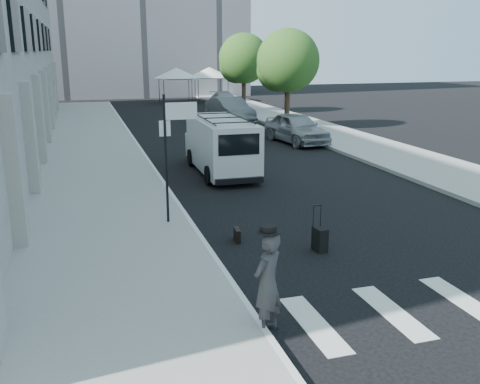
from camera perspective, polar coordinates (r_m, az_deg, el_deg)
ground at (r=12.83m, az=6.39°, el=-7.00°), size 120.00×120.00×0.00m
sidewalk_left at (r=27.32m, az=-15.51°, el=4.50°), size 4.50×48.00×0.15m
sidewalk_right at (r=34.17m, az=7.18°, el=6.93°), size 4.00×56.00×0.15m
sign_pole at (r=14.47m, az=-7.08°, el=6.40°), size 1.03×0.07×3.50m
tree_near at (r=33.41m, az=4.87°, el=13.53°), size 3.80×3.83×6.03m
tree_far at (r=41.91m, az=0.22°, el=13.86°), size 3.80×3.83×6.03m
tent_left at (r=49.73m, az=-6.81°, el=12.48°), size 4.00×4.00×3.20m
tent_right at (r=50.88m, az=-3.28°, el=12.61°), size 4.00×4.00×3.20m
businessman at (r=9.26m, az=2.94°, el=-9.69°), size 0.80×0.75×1.84m
briefcase at (r=13.76m, az=-0.31°, el=-4.61°), size 0.18×0.45×0.34m
suitcase at (r=13.23m, az=8.52°, el=-5.00°), size 0.29×0.43×1.13m
cargo_van at (r=21.29m, az=-2.10°, el=5.05°), size 2.08×5.70×2.15m
parked_car_a at (r=28.42m, az=6.04°, el=6.81°), size 2.42×4.84×1.58m
parked_car_b at (r=36.25m, az=-1.08°, el=8.72°), size 2.33×5.27×1.68m
parked_car_c at (r=44.27m, az=-1.62°, el=9.66°), size 2.16×4.86×1.39m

